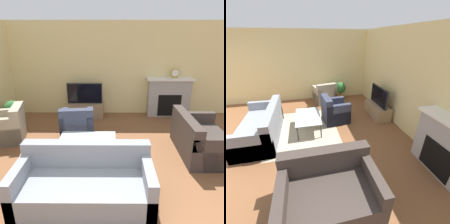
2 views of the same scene
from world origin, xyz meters
TOP-DOWN VIEW (x-y plane):
  - wall_back at (0.00, 5.22)m, footprint 8.56×0.06m
  - area_rug at (-0.30, 2.42)m, footprint 2.30×1.88m
  - fireplace at (1.85, 5.01)m, footprint 1.34×0.42m
  - tv_stand at (-0.63, 4.87)m, footprint 1.08×0.47m
  - tv at (-0.63, 4.87)m, footprint 1.02×0.06m
  - couch_sectional at (-0.20, 1.37)m, footprint 1.94×0.93m
  - couch_loveseat at (2.01, 2.78)m, footprint 0.96×1.45m
  - armchair_by_window at (-2.24, 3.33)m, footprint 0.95×0.94m
  - armchair_accent at (-0.62, 3.40)m, footprint 0.81×0.82m
  - coffee_table at (-0.30, 2.57)m, footprint 1.10×0.68m
  - potted_plant at (-2.39, 4.02)m, footprint 0.45×0.45m
  - mantel_clock at (1.98, 5.01)m, footprint 0.24×0.07m

SIDE VIEW (x-z plane):
  - area_rug at x=-0.30m, z-range 0.00..0.00m
  - tv_stand at x=-0.63m, z-range 0.00..0.41m
  - couch_sectional at x=-0.20m, z-range -0.12..0.70m
  - couch_loveseat at x=2.01m, z-range -0.12..0.70m
  - armchair_by_window at x=-2.24m, z-range -0.11..0.71m
  - armchair_accent at x=-0.62m, z-range -0.11..0.71m
  - coffee_table at x=-0.30m, z-range 0.17..0.60m
  - potted_plant at x=-2.39m, z-range 0.11..0.85m
  - fireplace at x=1.85m, z-range 0.03..1.17m
  - tv at x=-0.63m, z-range 0.41..1.01m
  - mantel_clock at x=1.98m, z-range 1.14..1.41m
  - wall_back at x=0.00m, z-range 0.00..2.70m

